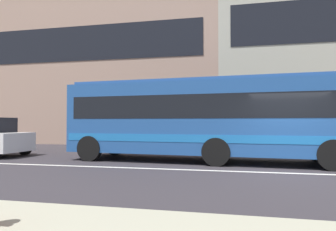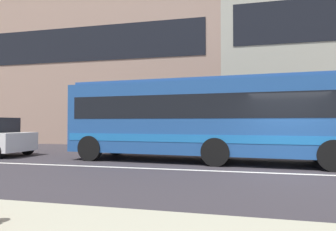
{
  "view_description": "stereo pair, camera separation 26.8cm",
  "coord_description": "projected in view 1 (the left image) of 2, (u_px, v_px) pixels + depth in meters",
  "views": [
    {
      "loc": [
        -1.94,
        -9.35,
        1.54
      ],
      "look_at": [
        -4.3,
        2.04,
        1.81
      ],
      "focal_mm": 31.07,
      "sensor_mm": 36.0,
      "label": 1
    },
    {
      "loc": [
        -1.68,
        -9.29,
        1.54
      ],
      "look_at": [
        -4.3,
        2.04,
        1.81
      ],
      "focal_mm": 31.07,
      "sensor_mm": 36.0,
      "label": 2
    }
  ],
  "objects": [
    {
      "name": "transit_bus",
      "position": [
        203.0,
        117.0,
        11.49
      ],
      "size": [
        10.82,
        3.24,
        3.18
      ],
      "color": "#235095",
      "rests_on": "ground_plane"
    },
    {
      "name": "lane_centre_line",
      "position": [
        294.0,
        173.0,
        8.72
      ],
      "size": [
        60.0,
        0.16,
        0.01
      ],
      "primitive_type": "cube",
      "color": "silver",
      "rests_on": "ground_plane"
    },
    {
      "name": "ground_plane",
      "position": [
        294.0,
        173.0,
        8.72
      ],
      "size": [
        160.0,
        160.0,
        0.0
      ],
      "primitive_type": "plane",
      "color": "#302C32"
    },
    {
      "name": "apartment_block_left",
      "position": [
        83.0,
        71.0,
        25.18
      ],
      "size": [
        23.47,
        9.77,
        12.0
      ],
      "color": "tan",
      "rests_on": "ground_plane"
    }
  ]
}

